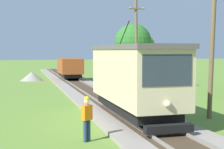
# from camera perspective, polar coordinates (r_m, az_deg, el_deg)

# --- Properties ---
(red_tram) EXTENTS (2.60, 8.54, 4.79)m
(red_tram) POSITION_cam_1_polar(r_m,az_deg,el_deg) (16.90, 3.78, -0.47)
(red_tram) COLOR beige
(red_tram) RESTS_ON rail_right
(freight_car) EXTENTS (2.40, 5.20, 2.31)m
(freight_car) POSITION_cam_1_polar(r_m,az_deg,el_deg) (39.14, -7.21, 1.16)
(freight_car) COLOR #93471E
(freight_car) RESTS_ON rail_right
(utility_pole_near_tram) EXTENTS (1.40, 0.55, 8.15)m
(utility_pole_near_tram) POSITION_cam_1_polar(r_m,az_deg,el_deg) (17.86, 16.83, 5.96)
(utility_pole_near_tram) COLOR brown
(utility_pole_near_tram) RESTS_ON ground
(utility_pole_mid) EXTENTS (1.40, 0.59, 8.04)m
(utility_pole_mid) POSITION_cam_1_polar(r_m,az_deg,el_deg) (28.41, 4.19, 5.25)
(utility_pole_mid) COLOR brown
(utility_pole_mid) RESTS_ON ground
(gravel_pile) EXTENTS (2.71, 2.71, 1.04)m
(gravel_pile) POSITION_cam_1_polar(r_m,az_deg,el_deg) (40.61, -13.58, -0.28)
(gravel_pile) COLOR gray
(gravel_pile) RESTS_ON ground
(second_worker) EXTENTS (0.45, 0.39, 1.78)m
(second_worker) POSITION_cam_1_polar(r_m,az_deg,el_deg) (13.01, -4.33, -7.22)
(second_worker) COLOR navy
(second_worker) RESTS_ON ground
(tree_left_near) EXTENTS (5.25, 5.25, 7.36)m
(tree_left_near) POSITION_cam_1_polar(r_m,az_deg,el_deg) (47.31, 3.63, 5.53)
(tree_left_near) COLOR #4C3823
(tree_left_near) RESTS_ON ground
(tree_horizon) EXTENTS (3.39, 3.39, 6.02)m
(tree_horizon) POSITION_cam_1_polar(r_m,az_deg,el_deg) (50.23, 5.40, 4.95)
(tree_horizon) COLOR #4C3823
(tree_horizon) RESTS_ON ground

